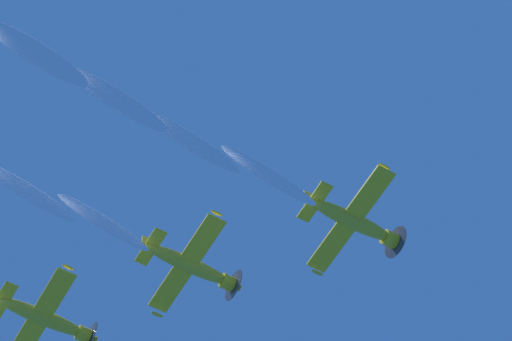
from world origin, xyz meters
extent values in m
ellipsoid|color=gold|center=(-0.34, 4.55, 70.19)|extent=(7.72, 4.56, 2.67)
cylinder|color=yellow|center=(2.87, 6.07, 70.83)|extent=(1.64, 1.75, 1.52)
cone|color=yellow|center=(3.55, 6.40, 70.97)|extent=(1.07, 0.96, 0.78)
cylinder|color=#3F3F47|center=(3.39, 6.32, 70.94)|extent=(1.54, 2.90, 2.92)
cube|color=yellow|center=(-0.51, 4.45, 69.95)|extent=(5.78, 9.68, 1.34)
ellipsoid|color=gold|center=(-2.53, 8.88, 69.53)|extent=(1.11, 0.74, 0.50)
ellipsoid|color=gold|center=(1.52, 0.02, 70.38)|extent=(1.11, 0.74, 0.50)
cube|color=yellow|center=(-3.41, 3.09, 69.63)|extent=(2.50, 3.66, 0.62)
cube|color=gold|center=(-3.60, 3.06, 70.20)|extent=(1.39, 0.87, 1.53)
ellipsoid|color=#1E232D|center=(-0.12, 4.70, 70.73)|extent=(2.05, 1.59, 1.14)
ellipsoid|color=gold|center=(-12.56, 10.45, 72.22)|extent=(7.71, 4.58, 2.46)
cylinder|color=yellow|center=(-9.35, 11.98, 72.76)|extent=(1.60, 1.76, 1.52)
cone|color=yellow|center=(-8.66, 12.31, 72.87)|extent=(1.05, 0.96, 0.77)
cylinder|color=#3F3F47|center=(-8.82, 12.23, 72.85)|extent=(1.44, 2.91, 3.00)
cube|color=yellow|center=(-12.74, 10.34, 72.00)|extent=(5.77, 9.66, 1.53)
ellipsoid|color=gold|center=(-14.76, 14.76, 71.45)|extent=(1.11, 0.74, 0.47)
ellipsoid|color=gold|center=(-10.73, 5.92, 72.54)|extent=(1.11, 0.74, 0.47)
cube|color=yellow|center=(-15.65, 8.98, 71.77)|extent=(2.49, 3.65, 0.67)
cube|color=gold|center=(-15.83, 8.97, 72.34)|extent=(1.35, 0.88, 1.49)
ellipsoid|color=#1E232D|center=(-12.34, 10.62, 72.76)|extent=(2.02, 1.60, 1.10)
ellipsoid|color=gold|center=(-23.86, 15.64, 70.96)|extent=(7.71, 4.59, 2.39)
cylinder|color=yellow|center=(-20.64, 17.18, 71.48)|extent=(1.60, 1.74, 1.49)
cone|color=yellow|center=(-19.95, 17.51, 71.59)|extent=(1.05, 0.96, 0.75)
cylinder|color=#3F3F47|center=(-20.11, 17.43, 71.56)|extent=(1.44, 2.87, 2.95)
cube|color=yellow|center=(-24.04, 15.54, 70.74)|extent=(5.78, 9.68, 1.33)
ellipsoid|color=gold|center=(-22.00, 11.11, 71.19)|extent=(1.11, 0.74, 0.46)
cube|color=yellow|center=(-26.95, 14.18, 70.53)|extent=(2.50, 3.66, 0.60)
cube|color=gold|center=(-27.12, 14.16, 71.10)|extent=(1.35, 0.86, 1.49)
ellipsoid|color=#1E232D|center=(-23.62, 15.81, 71.50)|extent=(2.03, 1.59, 1.08)
ellipsoid|color=white|center=(-7.13, 1.13, 69.07)|extent=(7.99, 4.53, 2.23)
ellipsoid|color=white|center=(-13.00, -1.15, 68.31)|extent=(8.08, 4.69, 2.41)
ellipsoid|color=white|center=(-18.42, -4.09, 67.36)|extent=(8.18, 4.86, 2.58)
ellipsoid|color=white|center=(-23.88, -7.14, 66.16)|extent=(8.28, 5.03, 2.75)
ellipsoid|color=white|center=(-19.42, 7.01, 71.17)|extent=(7.99, 4.53, 2.23)
ellipsoid|color=white|center=(-25.12, 4.65, 70.26)|extent=(8.08, 4.69, 2.41)
camera|label=1|loc=(-10.44, -22.91, 1.94)|focal=67.75mm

